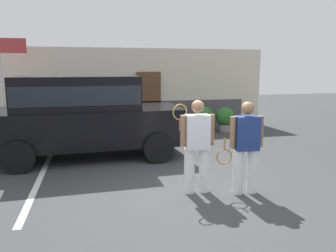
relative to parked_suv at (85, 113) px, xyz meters
name	(u,v)px	position (x,y,z in m)	size (l,w,h in m)	color
ground_plane	(189,194)	(1.83, -3.02, -1.15)	(40.00, 40.00, 0.00)	#38383A
parking_stripe_0	(40,179)	(-0.92, -1.52, -1.14)	(0.12, 4.40, 0.01)	silver
house_frontage	(137,91)	(1.83, 3.71, 0.24)	(9.79, 0.40, 2.95)	beige
parked_suv	(85,113)	(0.00, 0.00, 0.00)	(4.66, 2.28, 2.05)	black
tennis_player_man	(197,145)	(1.99, -2.93, -0.26)	(0.77, 0.28, 1.69)	white
tennis_player_woman	(246,147)	(2.82, -3.17, -0.28)	(0.88, 0.28, 1.67)	white
potted_plant_by_porch	(204,118)	(4.05, 2.56, -0.65)	(0.68, 0.68, 0.90)	#9E5638
potted_plant_secondary	(225,118)	(4.77, 2.37, -0.66)	(0.66, 0.66, 0.87)	gray
flag_pole	(8,69)	(-2.30, 2.71, 1.06)	(0.80, 0.05, 3.19)	silver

